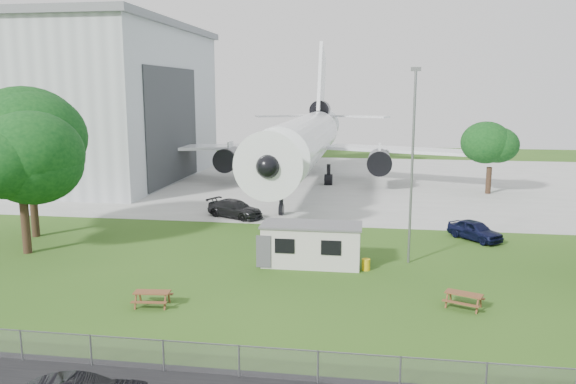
# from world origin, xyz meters

# --- Properties ---
(ground) EXTENTS (160.00, 160.00, 0.00)m
(ground) POSITION_xyz_m (0.00, 0.00, 0.00)
(ground) COLOR #3D641F
(concrete_apron) EXTENTS (120.00, 46.00, 0.03)m
(concrete_apron) POSITION_xyz_m (0.00, 38.00, 0.01)
(concrete_apron) COLOR #B7B7B2
(concrete_apron) RESTS_ON ground
(hangar) EXTENTS (43.00, 31.00, 18.55)m
(hangar) POSITION_xyz_m (-37.97, 36.00, 9.41)
(hangar) COLOR #B2B7BC
(hangar) RESTS_ON ground
(airliner) EXTENTS (46.36, 47.73, 17.69)m
(airliner) POSITION_xyz_m (-2.00, 35.86, 5.27)
(airliner) COLOR white
(airliner) RESTS_ON ground
(site_cabin) EXTENTS (6.76, 2.75, 2.62)m
(site_cabin) POSITION_xyz_m (2.18, 4.83, 1.31)
(site_cabin) COLOR beige
(site_cabin) RESTS_ON ground
(picnic_west) EXTENTS (1.94, 1.67, 0.76)m
(picnic_west) POSITION_xyz_m (-5.04, -3.17, 0.00)
(picnic_west) COLOR brown
(picnic_west) RESTS_ON ground
(picnic_east) EXTENTS (2.24, 2.07, 0.76)m
(picnic_east) POSITION_xyz_m (10.50, -1.03, 0.00)
(picnic_east) COLOR brown
(picnic_east) RESTS_ON ground
(fence) EXTENTS (58.00, 0.04, 1.30)m
(fence) POSITION_xyz_m (0.00, -9.50, 0.00)
(fence) COLOR gray
(fence) RESTS_ON ground
(lamp_mast) EXTENTS (0.16, 0.16, 12.00)m
(lamp_mast) POSITION_xyz_m (8.20, 6.20, 6.00)
(lamp_mast) COLOR slate
(lamp_mast) RESTS_ON ground
(tree_west_big) EXTENTS (8.30, 8.30, 11.20)m
(tree_west_big) POSITION_xyz_m (-18.93, 8.57, 7.04)
(tree_west_big) COLOR #382619
(tree_west_big) RESTS_ON ground
(tree_west_small) EXTENTS (7.37, 7.37, 9.63)m
(tree_west_small) POSITION_xyz_m (-16.94, 4.49, 5.93)
(tree_west_small) COLOR #382619
(tree_west_small) RESTS_ON ground
(tree_far_apron) EXTENTS (5.44, 5.44, 7.59)m
(tree_far_apron) POSITION_xyz_m (17.86, 31.85, 4.86)
(tree_far_apron) COLOR #382619
(tree_far_apron) RESTS_ON ground
(car_ne_hatch) EXTENTS (4.00, 4.31, 1.43)m
(car_ne_hatch) POSITION_xyz_m (13.28, 12.46, 0.72)
(car_ne_hatch) COLOR black
(car_ne_hatch) RESTS_ON ground
(car_apron_van) EXTENTS (5.55, 4.12, 1.49)m
(car_apron_van) POSITION_xyz_m (-5.76, 16.95, 0.75)
(car_apron_van) COLOR black
(car_apron_van) RESTS_ON ground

